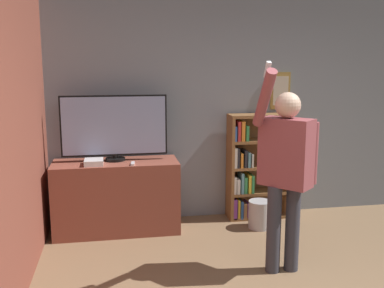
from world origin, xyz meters
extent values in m
cube|color=gray|center=(0.00, 2.75, 1.35)|extent=(6.39, 0.06, 2.70)
cube|color=#AD8942|center=(0.60, 2.70, 1.55)|extent=(0.25, 0.02, 0.45)
cube|color=beige|center=(0.60, 2.69, 1.55)|extent=(0.19, 0.01, 0.35)
cube|color=brown|center=(-2.22, 1.36, 1.35)|extent=(0.06, 4.32, 2.70)
cube|color=brown|center=(-1.43, 2.38, 0.40)|extent=(1.38, 0.54, 0.81)
cylinder|color=black|center=(-1.43, 2.44, 0.82)|extent=(0.22, 0.22, 0.03)
cylinder|color=black|center=(-1.43, 2.44, 0.86)|extent=(0.06, 0.06, 0.05)
cube|color=black|center=(-1.43, 2.44, 1.21)|extent=(1.17, 0.04, 0.67)
cube|color=#8C9EC6|center=(-1.43, 2.42, 1.21)|extent=(1.13, 0.01, 0.64)
cube|color=white|center=(-1.66, 2.26, 0.84)|extent=(0.20, 0.22, 0.06)
cube|color=white|center=(-1.24, 2.20, 0.82)|extent=(0.05, 0.14, 0.02)
cube|color=brown|center=(-0.06, 2.56, 0.64)|extent=(0.04, 0.28, 1.28)
cube|color=brown|center=(0.65, 2.56, 0.64)|extent=(0.04, 0.28, 1.28)
cube|color=brown|center=(0.29, 2.69, 0.64)|extent=(0.75, 0.01, 1.28)
cube|color=brown|center=(0.29, 2.56, 0.02)|extent=(0.67, 0.28, 0.04)
cube|color=brown|center=(0.29, 2.56, 0.32)|extent=(0.67, 0.28, 0.04)
cube|color=brown|center=(0.29, 2.56, 0.64)|extent=(0.67, 0.28, 0.04)
cube|color=brown|center=(0.29, 2.56, 0.96)|extent=(0.67, 0.28, 0.04)
cube|color=brown|center=(0.29, 2.56, 1.27)|extent=(0.67, 0.28, 0.04)
cube|color=#7A3889|center=(-0.02, 2.54, 0.14)|extent=(0.04, 0.24, 0.25)
cube|color=gold|center=(0.02, 2.55, 0.14)|extent=(0.03, 0.25, 0.24)
cube|color=#2D569E|center=(0.06, 2.55, 0.13)|extent=(0.03, 0.26, 0.22)
cube|color=#99663D|center=(0.10, 2.54, 0.12)|extent=(0.04, 0.25, 0.19)
cube|color=#7A3889|center=(0.14, 2.52, 0.12)|extent=(0.02, 0.20, 0.20)
cube|color=beige|center=(-0.03, 2.53, 0.44)|extent=(0.03, 0.22, 0.21)
cube|color=beige|center=(0.01, 2.54, 0.43)|extent=(0.04, 0.24, 0.18)
cube|color=#5B8E99|center=(0.06, 2.53, 0.46)|extent=(0.03, 0.21, 0.25)
cube|color=#338447|center=(0.10, 2.52, 0.44)|extent=(0.04, 0.20, 0.20)
cube|color=gold|center=(0.15, 2.54, 0.45)|extent=(0.03, 0.25, 0.22)
cube|color=#338447|center=(0.19, 2.55, 0.45)|extent=(0.03, 0.26, 0.22)
cube|color=beige|center=(-0.03, 2.54, 0.78)|extent=(0.03, 0.24, 0.24)
cube|color=#232328|center=(0.01, 2.54, 0.78)|extent=(0.02, 0.24, 0.23)
cube|color=orange|center=(0.05, 2.55, 0.75)|extent=(0.03, 0.26, 0.18)
cube|color=#232328|center=(0.10, 2.52, 0.76)|extent=(0.03, 0.20, 0.21)
cube|color=#5B8E99|center=(0.14, 2.53, 0.75)|extent=(0.03, 0.21, 0.18)
cube|color=beige|center=(0.18, 2.53, 0.74)|extent=(0.02, 0.23, 0.16)
cube|color=#2D569E|center=(-0.03, 2.52, 1.07)|extent=(0.02, 0.20, 0.18)
cube|color=red|center=(0.01, 2.53, 1.10)|extent=(0.03, 0.22, 0.23)
cube|color=orange|center=(0.06, 2.54, 1.10)|extent=(0.04, 0.25, 0.23)
cube|color=#338447|center=(0.11, 2.52, 1.07)|extent=(0.03, 0.20, 0.18)
cylinder|color=#383842|center=(-0.03, 1.11, 0.41)|extent=(0.13, 0.13, 0.81)
cylinder|color=#383842|center=(0.15, 1.11, 0.41)|extent=(0.13, 0.13, 0.81)
cube|color=#99474C|center=(0.06, 1.11, 1.12)|extent=(0.47, 0.48, 0.61)
sphere|color=beige|center=(0.06, 1.11, 1.53)|extent=(0.23, 0.23, 0.23)
cylinder|color=#99474C|center=(0.31, 1.11, 1.10)|extent=(0.09, 0.09, 0.56)
cylinder|color=#99474C|center=(-0.20, 1.00, 1.60)|extent=(0.09, 0.39, 0.51)
cube|color=white|center=(-0.20, 0.94, 1.84)|extent=(0.04, 0.09, 0.14)
cylinder|color=#B7B7BC|center=(0.20, 2.19, 0.16)|extent=(0.27, 0.27, 0.32)
camera|label=1|loc=(-1.44, -2.56, 1.91)|focal=42.00mm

